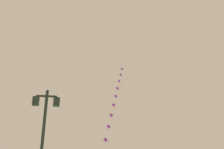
{
  "coord_description": "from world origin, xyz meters",
  "views": [
    {
      "loc": [
        -1.07,
        -1.25,
        1.52
      ],
      "look_at": [
        2.43,
        18.95,
        9.12
      ],
      "focal_mm": 38.04,
      "sensor_mm": 36.0,
      "label": 1
    }
  ],
  "objects": [
    {
      "name": "twin_lantern_lamp_post",
      "position": [
        -2.23,
        9.68,
        3.24
      ],
      "size": [
        1.2,
        0.28,
        4.68
      ],
      "color": "#1E2D23",
      "rests_on": "ground_plane"
    },
    {
      "name": "kite_train",
      "position": [
        4.32,
        28.4,
        8.61
      ],
      "size": [
        5.78,
        14.25,
        16.53
      ],
      "color": "brown",
      "rests_on": "ground_plane"
    }
  ]
}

